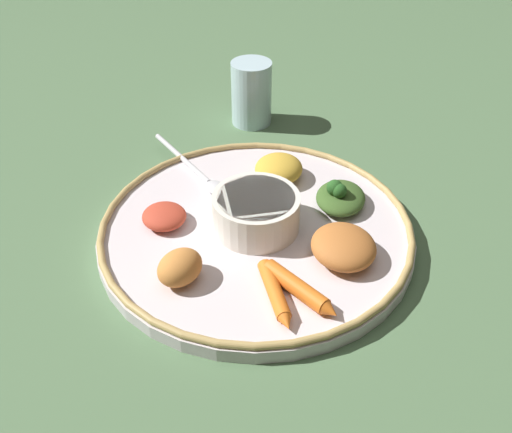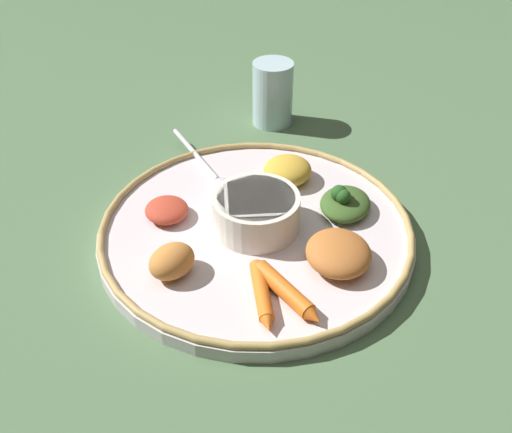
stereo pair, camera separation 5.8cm
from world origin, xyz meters
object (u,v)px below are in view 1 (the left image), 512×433
(center_bowl, at_px, (256,211))
(carrot_outer, at_px, (300,289))
(spoon, at_px, (199,173))
(carrot_near_spoon, at_px, (276,294))
(greens_pile, at_px, (340,197))
(drinking_glass, at_px, (251,97))

(center_bowl, relative_size, carrot_outer, 1.16)
(center_bowl, bearing_deg, spoon, -43.38)
(center_bowl, height_order, carrot_outer, center_bowl)
(carrot_near_spoon, bearing_deg, center_bowl, -68.84)
(greens_pile, distance_m, drinking_glass, 0.26)
(center_bowl, xyz_separation_m, carrot_outer, (-0.06, 0.10, -0.01))
(center_bowl, relative_size, drinking_glass, 1.03)
(center_bowl, xyz_separation_m, spoon, (0.09, -0.09, -0.02))
(carrot_near_spoon, bearing_deg, drinking_glass, -74.62)
(carrot_outer, xyz_separation_m, drinking_glass, (0.13, -0.37, 0.02))
(center_bowl, bearing_deg, greens_pile, -146.40)
(greens_pile, relative_size, drinking_glass, 0.76)
(spoon, distance_m, drinking_glass, 0.19)
(center_bowl, relative_size, carrot_near_spoon, 1.13)
(carrot_outer, bearing_deg, drinking_glass, -70.98)
(carrot_near_spoon, relative_size, carrot_outer, 1.02)
(center_bowl, distance_m, carrot_near_spoon, 0.12)
(spoon, bearing_deg, center_bowl, 136.62)
(carrot_near_spoon, distance_m, carrot_outer, 0.03)
(center_bowl, bearing_deg, drinking_glass, -77.03)
(spoon, xyz_separation_m, carrot_near_spoon, (-0.14, 0.20, 0.00))
(drinking_glass, bearing_deg, spoon, 80.19)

